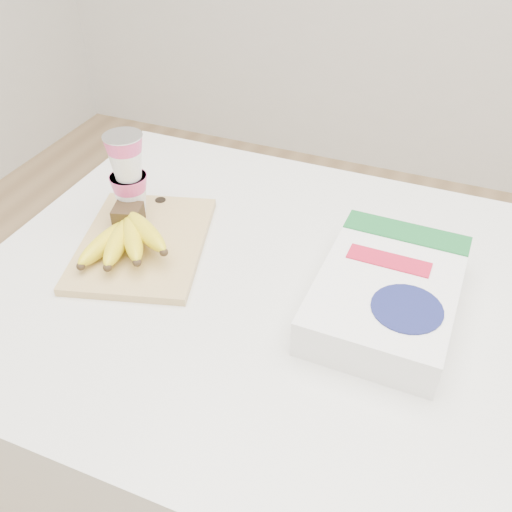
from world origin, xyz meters
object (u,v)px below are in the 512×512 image
at_px(yogurt_stack, 128,173).
at_px(cereal_box, 387,293).
at_px(bananas, 126,236).
at_px(table, 319,460).
at_px(cutting_board, 143,243).

xyz_separation_m(yogurt_stack, cereal_box, (0.47, -0.06, -0.07)).
xyz_separation_m(bananas, yogurt_stack, (-0.04, 0.09, 0.06)).
relative_size(table, cutting_board, 4.16).
distance_m(cutting_board, cereal_box, 0.42).
relative_size(cutting_board, cereal_box, 0.96).
xyz_separation_m(table, bananas, (-0.36, -0.02, 0.48)).
xyz_separation_m(cutting_board, yogurt_stack, (-0.06, 0.06, 0.09)).
distance_m(table, yogurt_stack, 0.68).
xyz_separation_m(table, cutting_board, (-0.35, 0.01, 0.45)).
bearing_deg(table, cereal_box, 8.60).
distance_m(bananas, cereal_box, 0.43).
height_order(cutting_board, yogurt_stack, yogurt_stack).
bearing_deg(bananas, cereal_box, 4.40).
height_order(cutting_board, bananas, bananas).
distance_m(table, cutting_board, 0.57).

